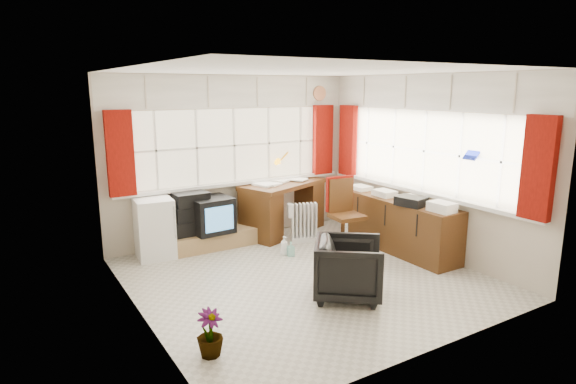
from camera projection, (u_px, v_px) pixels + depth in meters
name	position (u px, v px, depth m)	size (l,w,h in m)	color
ground	(305.00, 278.00, 5.97)	(4.00, 4.00, 0.00)	beige
room_walls	(306.00, 158.00, 5.65)	(4.00, 4.00, 4.00)	beige
window_back	(236.00, 178.00, 7.39)	(3.70, 0.12, 3.60)	beige
window_right	(421.00, 187.00, 6.76)	(0.12, 3.70, 3.60)	beige
curtains	(324.00, 149.00, 6.90)	(3.83, 3.83, 1.15)	maroon
overhead_cabinets	(326.00, 92.00, 6.81)	(3.98, 3.98, 0.48)	white
desk	(283.00, 205.00, 7.76)	(1.60, 1.17, 0.87)	#502A12
desk_lamp	(284.00, 161.00, 7.88)	(0.17, 0.15, 0.44)	#ED9E0A
task_chair	(343.00, 211.00, 6.95)	(0.49, 0.51, 1.06)	black
office_chair	(349.00, 269.00, 5.36)	(0.72, 0.74, 0.68)	black
radiator	(304.00, 226.00, 7.32)	(0.43, 0.29, 0.60)	white
credenza	(398.00, 224.00, 6.94)	(0.50, 2.00, 0.85)	#502A12
file_tray	(411.00, 201.00, 6.48)	(0.29, 0.37, 0.12)	black
tv_bench	(210.00, 239.00, 7.09)	(1.40, 0.50, 0.25)	#A57E52
crt_tv	(211.00, 215.00, 6.96)	(0.60, 0.56, 0.51)	black
hifi_stack	(191.00, 214.00, 6.90)	(0.58, 0.38, 0.60)	black
mini_fridge	(154.00, 228.00, 6.62)	(0.53, 0.54, 0.83)	white
spray_bottle_a	(284.00, 246.00, 6.76)	(0.10, 0.11, 0.27)	white
spray_bottle_b	(291.00, 249.00, 6.72)	(0.09, 0.09, 0.21)	#89CDBE
flower_vase	(210.00, 333.00, 4.19)	(0.24, 0.24, 0.43)	black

